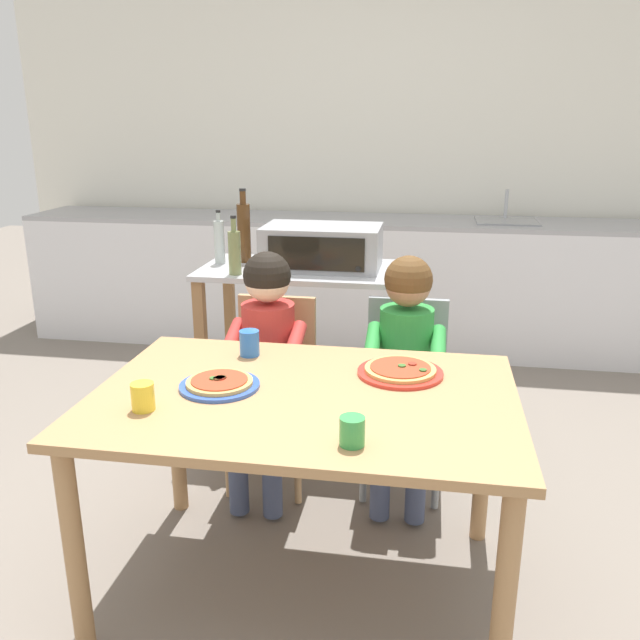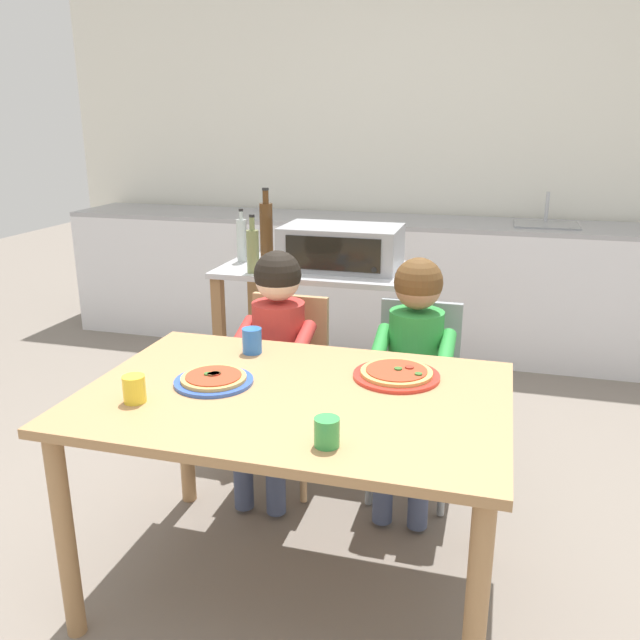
# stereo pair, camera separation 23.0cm
# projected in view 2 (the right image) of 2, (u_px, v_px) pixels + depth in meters

# --- Properties ---
(ground_plane) EXTENTS (11.83, 11.83, 0.00)m
(ground_plane) POSITION_uv_depth(u_px,v_px,m) (366.00, 434.00, 3.38)
(ground_plane) COLOR slate
(back_wall_tiled) EXTENTS (5.47, 0.12, 2.70)m
(back_wall_tiled) POSITION_uv_depth(u_px,v_px,m) (423.00, 148.00, 4.67)
(back_wall_tiled) COLOR white
(back_wall_tiled) RESTS_ON ground
(kitchen_counter) EXTENTS (4.92, 0.60, 1.10)m
(kitchen_counter) POSITION_uv_depth(u_px,v_px,m) (410.00, 285.00, 4.55)
(kitchen_counter) COLOR silver
(kitchen_counter) RESTS_ON ground
(kitchen_island_cart) EXTENTS (0.98, 0.54, 0.87)m
(kitchen_island_cart) POSITION_uv_depth(u_px,v_px,m) (323.00, 326.00, 3.24)
(kitchen_island_cart) COLOR #B7BABF
(kitchen_island_cart) RESTS_ON ground
(toaster_oven) EXTENTS (0.55, 0.35, 0.20)m
(toaster_oven) POSITION_uv_depth(u_px,v_px,m) (342.00, 247.00, 3.11)
(toaster_oven) COLOR #999BA0
(toaster_oven) RESTS_ON kitchen_island_cart
(bottle_tall_green_wine) EXTENTS (0.07, 0.07, 0.36)m
(bottle_tall_green_wine) POSITION_uv_depth(u_px,v_px,m) (266.00, 230.00, 3.27)
(bottle_tall_green_wine) COLOR #4C2D14
(bottle_tall_green_wine) RESTS_ON kitchen_island_cart
(bottle_squat_spirits) EXTENTS (0.05, 0.05, 0.26)m
(bottle_squat_spirits) POSITION_uv_depth(u_px,v_px,m) (242.00, 240.00, 3.26)
(bottle_squat_spirits) COLOR #ADB7B2
(bottle_squat_spirits) RESTS_ON kitchen_island_cart
(bottle_brown_beer) EXTENTS (0.06, 0.06, 0.27)m
(bottle_brown_beer) POSITION_uv_depth(u_px,v_px,m) (253.00, 250.00, 3.02)
(bottle_brown_beer) COLOR olive
(bottle_brown_beer) RESTS_ON kitchen_island_cart
(dining_table) EXTENTS (1.33, 0.91, 0.73)m
(dining_table) POSITION_uv_depth(u_px,v_px,m) (295.00, 419.00, 2.10)
(dining_table) COLOR #AD7F51
(dining_table) RESTS_ON ground
(dining_chair_left) EXTENTS (0.36, 0.36, 0.81)m
(dining_chair_left) POSITION_uv_depth(u_px,v_px,m) (284.00, 376.00, 2.87)
(dining_chair_left) COLOR tan
(dining_chair_left) RESTS_ON ground
(dining_chair_right) EXTENTS (0.36, 0.36, 0.81)m
(dining_chair_right) POSITION_uv_depth(u_px,v_px,m) (416.00, 384.00, 2.77)
(dining_chair_right) COLOR gray
(dining_chair_right) RESTS_ON ground
(child_in_red_shirt) EXTENTS (0.32, 0.42, 1.03)m
(child_in_red_shirt) POSITION_uv_depth(u_px,v_px,m) (274.00, 343.00, 2.70)
(child_in_red_shirt) COLOR #424C6B
(child_in_red_shirt) RESTS_ON ground
(child_in_green_shirt) EXTENTS (0.32, 0.42, 1.02)m
(child_in_green_shirt) POSITION_uv_depth(u_px,v_px,m) (413.00, 353.00, 2.61)
(child_in_green_shirt) COLOR #424C6B
(child_in_green_shirt) RESTS_ON ground
(pizza_plate_blue_rimmed) EXTENTS (0.26, 0.26, 0.03)m
(pizza_plate_blue_rimmed) POSITION_uv_depth(u_px,v_px,m) (214.00, 379.00, 2.14)
(pizza_plate_blue_rimmed) COLOR #3356B7
(pizza_plate_blue_rimmed) RESTS_ON dining_table
(pizza_plate_red_rimmed) EXTENTS (0.29, 0.29, 0.03)m
(pizza_plate_red_rimmed) POSITION_uv_depth(u_px,v_px,m) (397.00, 374.00, 2.19)
(pizza_plate_red_rimmed) COLOR red
(pizza_plate_red_rimmed) RESTS_ON dining_table
(drinking_cup_blue) EXTENTS (0.07, 0.07, 0.09)m
(drinking_cup_blue) POSITION_uv_depth(u_px,v_px,m) (252.00, 341.00, 2.41)
(drinking_cup_blue) COLOR blue
(drinking_cup_blue) RESTS_ON dining_table
(drinking_cup_green) EXTENTS (0.07, 0.07, 0.08)m
(drinking_cup_green) POSITION_uv_depth(u_px,v_px,m) (327.00, 432.00, 1.72)
(drinking_cup_green) COLOR green
(drinking_cup_green) RESTS_ON dining_table
(drinking_cup_yellow) EXTENTS (0.07, 0.07, 0.08)m
(drinking_cup_yellow) POSITION_uv_depth(u_px,v_px,m) (134.00, 389.00, 1.99)
(drinking_cup_yellow) COLOR yellow
(drinking_cup_yellow) RESTS_ON dining_table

